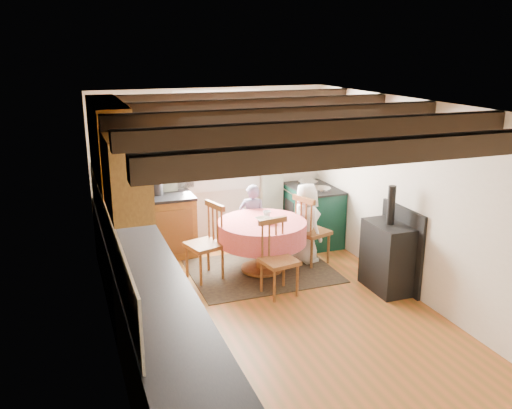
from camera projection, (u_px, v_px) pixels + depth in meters
name	position (u px, v px, depth m)	size (l,w,h in m)	color
floor	(280.00, 321.00, 6.10)	(3.60, 5.50, 0.00)	#A65523
ceiling	(283.00, 106.00, 5.42)	(3.60, 5.50, 0.00)	white
wall_back	(212.00, 168.00, 8.24)	(3.60, 0.00, 2.40)	silver
wall_front	(457.00, 351.00, 3.28)	(3.60, 0.00, 2.40)	silver
wall_left	(109.00, 240.00, 5.17)	(0.00, 5.50, 2.40)	silver
wall_right	(423.00, 204.00, 6.36)	(0.00, 5.50, 2.40)	silver
beam_a	(398.00, 150.00, 3.65)	(3.60, 0.16, 0.16)	black
beam_b	(329.00, 129.00, 4.55)	(3.60, 0.16, 0.16)	black
beam_c	(283.00, 115.00, 5.45)	(3.60, 0.16, 0.16)	black
beam_d	(250.00, 106.00, 6.35)	(3.60, 0.16, 0.16)	black
beam_e	(225.00, 98.00, 7.25)	(3.60, 0.16, 0.16)	black
splash_left	(108.00, 230.00, 5.44)	(0.02, 4.50, 0.55)	beige
splash_back	(147.00, 173.00, 7.89)	(1.40, 0.02, 0.55)	beige
base_cabinet_left	(145.00, 307.00, 5.48)	(0.60, 5.30, 0.88)	olive
base_cabinet_back	(149.00, 228.00, 7.83)	(1.30, 0.60, 0.88)	olive
worktop_left	(144.00, 264.00, 5.36)	(0.64, 5.30, 0.04)	black
worktop_back	(148.00, 198.00, 7.69)	(1.30, 0.64, 0.04)	black
wall_cabinet_glass	(108.00, 141.00, 6.09)	(0.34, 1.80, 0.90)	olive
wall_cabinet_solid	(126.00, 174.00, 4.75)	(0.34, 0.90, 0.70)	olive
window_frame	(218.00, 141.00, 8.14)	(1.34, 0.03, 1.54)	white
window_pane	(218.00, 141.00, 8.15)	(1.20, 0.01, 1.40)	white
curtain_left	(165.00, 179.00, 7.93)	(0.35, 0.10, 2.10)	#AAB097
curtain_right	(272.00, 171.00, 8.49)	(0.35, 0.10, 2.10)	#AAB097
curtain_rod	(219.00, 102.00, 7.90)	(0.03, 0.03, 2.00)	black
wall_picture	(331.00, 133.00, 8.28)	(0.04, 0.50, 0.60)	gold
wall_plate	(277.00, 132.00, 8.42)	(0.30, 0.30, 0.02)	silver
rug	(262.00, 271.00, 7.43)	(1.92, 1.50, 0.01)	#483D27
dining_table	(262.00, 247.00, 7.33)	(1.20, 1.20, 0.73)	#C84930
chair_near	(279.00, 259.00, 6.62)	(0.41, 0.43, 0.96)	brown
chair_left	(204.00, 242.00, 7.07)	(0.44, 0.46, 1.03)	brown
chair_right	(312.00, 229.00, 7.61)	(0.43, 0.45, 1.01)	brown
aga_range	(313.00, 214.00, 8.44)	(0.64, 0.99, 0.91)	#0B3225
cast_iron_stove	(389.00, 239.00, 6.71)	(0.41, 0.68, 1.36)	black
child_far	(252.00, 220.00, 7.90)	(0.39, 0.26, 1.07)	slate
child_right	(306.00, 223.00, 7.63)	(0.56, 0.37, 1.15)	white
bowl_a	(263.00, 220.00, 7.23)	(0.20, 0.20, 0.05)	silver
bowl_b	(270.00, 221.00, 7.14)	(0.18, 0.18, 0.06)	silver
cup	(267.00, 215.00, 7.36)	(0.11, 0.11, 0.10)	silver
canister_tall	(135.00, 190.00, 7.54)	(0.15, 0.15, 0.25)	#262628
canister_wide	(157.00, 189.00, 7.77)	(0.16, 0.16, 0.18)	#262628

